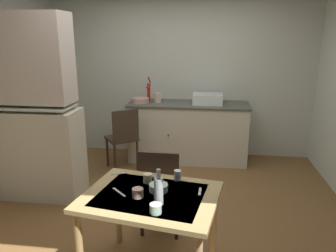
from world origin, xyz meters
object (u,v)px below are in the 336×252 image
at_px(serving_bowl_wide, 159,188).
at_px(mixing_bowl_counter, 140,100).
at_px(hand_pump, 149,91).
at_px(chair_far_side, 161,187).
at_px(hutch_cabinet, 33,115).
at_px(glass_bottle, 159,190).
at_px(dining_table, 151,206).
at_px(sink_basin, 208,99).
at_px(chair_by_counter, 123,137).
at_px(teacup_mint, 156,209).

bearing_deg(serving_bowl_wide, mixing_bowl_counter, 105.18).
relative_size(hand_pump, chair_far_side, 0.44).
bearing_deg(serving_bowl_wide, chair_far_side, 96.95).
xyz_separation_m(hutch_cabinet, serving_bowl_wide, (1.65, -1.14, -0.25)).
bearing_deg(mixing_bowl_counter, glass_bottle, -75.24).
distance_m(dining_table, chair_far_side, 0.64).
relative_size(sink_basin, dining_table, 0.39).
bearing_deg(hand_pump, mixing_bowl_counter, -140.42).
distance_m(chair_by_counter, teacup_mint, 2.52).
xyz_separation_m(hand_pump, mixing_bowl_counter, (-0.12, -0.10, -0.13)).
distance_m(chair_far_side, teacup_mint, 0.93).
distance_m(hutch_cabinet, glass_bottle, 2.16).
bearing_deg(serving_bowl_wide, hutch_cabinet, 145.37).
relative_size(chair_far_side, serving_bowl_wide, 5.97).
distance_m(hutch_cabinet, serving_bowl_wide, 2.02).
relative_size(hutch_cabinet, chair_by_counter, 2.34).
relative_size(dining_table, serving_bowl_wide, 7.59).
bearing_deg(hutch_cabinet, glass_bottle, -38.50).
bearing_deg(teacup_mint, chair_by_counter, 110.31).
bearing_deg(hutch_cabinet, hand_pump, 53.37).
height_order(hand_pump, glass_bottle, hand_pump).
distance_m(mixing_bowl_counter, dining_table, 2.67).
bearing_deg(glass_bottle, teacup_mint, -90.43).
height_order(hand_pump, chair_far_side, hand_pump).
xyz_separation_m(hutch_cabinet, teacup_mint, (1.68, -1.47, -0.24)).
xyz_separation_m(sink_basin, serving_bowl_wide, (-0.34, -2.56, -0.23)).
height_order(sink_basin, teacup_mint, sink_basin).
relative_size(hutch_cabinet, dining_table, 1.91).
relative_size(hutch_cabinet, chair_far_side, 2.43).
distance_m(hutch_cabinet, dining_table, 2.04).
relative_size(serving_bowl_wide, glass_bottle, 0.55).
relative_size(hutch_cabinet, mixing_bowl_counter, 8.26).
xyz_separation_m(hutch_cabinet, dining_table, (1.60, -1.21, -0.38)).
distance_m(sink_basin, serving_bowl_wide, 2.59).
relative_size(hand_pump, serving_bowl_wide, 2.64).
bearing_deg(chair_by_counter, hand_pump, 64.91).
height_order(hand_pump, serving_bowl_wide, hand_pump).
height_order(hutch_cabinet, serving_bowl_wide, hutch_cabinet).
bearing_deg(hand_pump, sink_basin, -2.85).
height_order(hutch_cabinet, chair_by_counter, hutch_cabinet).
relative_size(hand_pump, mixing_bowl_counter, 1.50).
xyz_separation_m(chair_by_counter, serving_bowl_wide, (0.84, -2.02, 0.26)).
xyz_separation_m(sink_basin, dining_table, (-0.40, -2.63, -0.36)).
bearing_deg(chair_far_side, glass_bottle, -82.40).
distance_m(hutch_cabinet, hand_pump, 1.82).
bearing_deg(glass_bottle, hutch_cabinet, 141.50).
bearing_deg(hutch_cabinet, teacup_mint, -41.07).
bearing_deg(serving_bowl_wide, dining_table, -127.37).
xyz_separation_m(hand_pump, teacup_mint, (0.60, -2.93, -0.32)).
height_order(dining_table, serving_bowl_wide, serving_bowl_wide).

